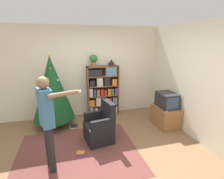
# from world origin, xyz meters

# --- Properties ---
(ground_plane) EXTENTS (14.00, 14.00, 0.00)m
(ground_plane) POSITION_xyz_m (0.00, 0.00, 0.00)
(ground_plane) COLOR #846042
(wall_back) EXTENTS (8.00, 0.10, 2.60)m
(wall_back) POSITION_xyz_m (0.00, 2.07, 1.30)
(wall_back) COLOR silver
(wall_back) RESTS_ON ground_plane
(wall_right) EXTENTS (0.10, 8.00, 2.60)m
(wall_right) POSITION_xyz_m (2.16, 0.00, 1.30)
(wall_right) COLOR silver
(wall_right) RESTS_ON ground_plane
(area_rug) EXTENTS (2.38, 1.97, 0.01)m
(area_rug) POSITION_xyz_m (-0.51, 0.12, 0.00)
(area_rug) COLOR brown
(area_rug) RESTS_ON ground_plane
(bookshelf) EXTENTS (0.92, 0.27, 1.49)m
(bookshelf) POSITION_xyz_m (0.39, 1.86, 0.74)
(bookshelf) COLOR brown
(bookshelf) RESTS_ON ground_plane
(tv_stand) EXTENTS (0.51, 0.75, 0.51)m
(tv_stand) POSITION_xyz_m (1.84, 0.76, 0.26)
(tv_stand) COLOR #996638
(tv_stand) RESTS_ON ground_plane
(television) EXTENTS (0.40, 0.55, 0.38)m
(television) POSITION_xyz_m (1.84, 0.75, 0.70)
(television) COLOR #28282D
(television) RESTS_ON tv_stand
(game_remote) EXTENTS (0.04, 0.12, 0.02)m
(game_remote) POSITION_xyz_m (1.68, 0.53, 0.53)
(game_remote) COLOR white
(game_remote) RESTS_ON tv_stand
(christmas_tree) EXTENTS (1.04, 1.04, 1.91)m
(christmas_tree) POSITION_xyz_m (-1.00, 1.48, 1.03)
(christmas_tree) COLOR #4C3323
(christmas_tree) RESTS_ON ground_plane
(armchair) EXTENTS (0.65, 0.65, 0.92)m
(armchair) POSITION_xyz_m (0.02, 0.46, 0.32)
(armchair) COLOR black
(armchair) RESTS_ON ground_plane
(standing_person) EXTENTS (0.71, 0.45, 1.66)m
(standing_person) POSITION_xyz_m (-0.98, -0.20, 0.99)
(standing_person) COLOR #232328
(standing_person) RESTS_ON ground_plane
(potted_plant) EXTENTS (0.22, 0.22, 0.33)m
(potted_plant) POSITION_xyz_m (0.14, 1.86, 1.68)
(potted_plant) COLOR #935B38
(potted_plant) RESTS_ON bookshelf
(table_lamp) EXTENTS (0.20, 0.20, 0.18)m
(table_lamp) POSITION_xyz_m (0.65, 1.86, 1.59)
(table_lamp) COLOR #473828
(table_lamp) RESTS_ON bookshelf
(book_pile_near_tree) EXTENTS (0.23, 0.19, 0.07)m
(book_pile_near_tree) POSITION_xyz_m (-0.52, 1.20, 0.04)
(book_pile_near_tree) COLOR beige
(book_pile_near_tree) RESTS_ON ground_plane
(book_pile_by_chair) EXTENTS (0.19, 0.16, 0.05)m
(book_pile_by_chair) POSITION_xyz_m (-0.47, 0.06, 0.03)
(book_pile_by_chair) COLOR #843889
(book_pile_by_chair) RESTS_ON ground_plane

